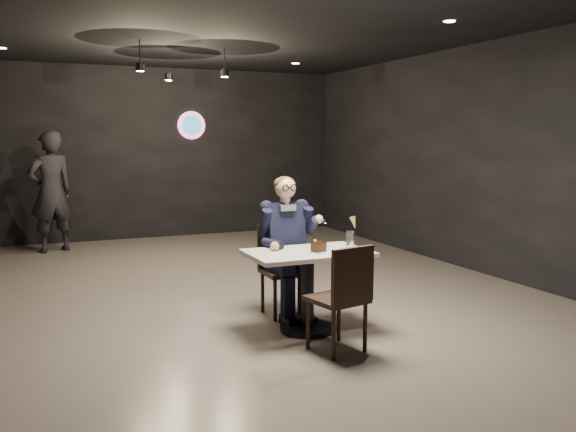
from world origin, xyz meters
name	(u,v)px	position (x,y,z in m)	size (l,w,h in m)	color
floor	(225,297)	(0.00, 0.00, 0.00)	(9.00, 9.00, 0.00)	#6F655C
wall_sign	(191,125)	(0.80, 4.47, 2.00)	(0.50, 0.06, 0.50)	pink
pendant_lights	(178,56)	(0.00, 2.00, 2.88)	(1.40, 1.20, 0.36)	black
main_table	(308,291)	(0.35, -1.45, 0.38)	(1.10, 0.70, 0.75)	silver
chair_far	(284,270)	(0.35, -0.90, 0.46)	(0.42, 0.46, 0.92)	black
chair_near	(337,297)	(0.35, -2.02, 0.46)	(0.42, 0.46, 0.92)	black
seated_man	(284,245)	(0.35, -0.90, 0.72)	(0.60, 0.80, 1.44)	black
dessert_plate	(319,252)	(0.42, -1.53, 0.76)	(0.20, 0.20, 0.01)	white
cake_slice	(319,247)	(0.41, -1.55, 0.80)	(0.11, 0.09, 0.08)	black
mint_leaf	(319,242)	(0.43, -1.53, 0.84)	(0.06, 0.04, 0.01)	#297F29
sundae_glass	(350,240)	(0.77, -1.49, 0.83)	(0.07, 0.07, 0.16)	silver
wafer_cone	(354,223)	(0.81, -1.47, 0.99)	(0.06, 0.06, 0.12)	#D8AF58
passerby	(51,192)	(-1.64, 3.72, 0.94)	(0.69, 0.45, 1.89)	black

